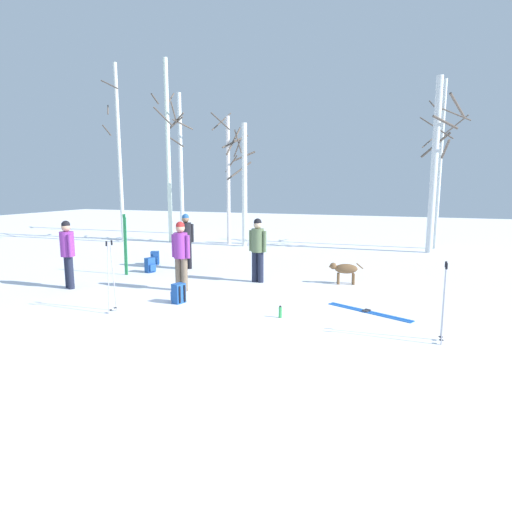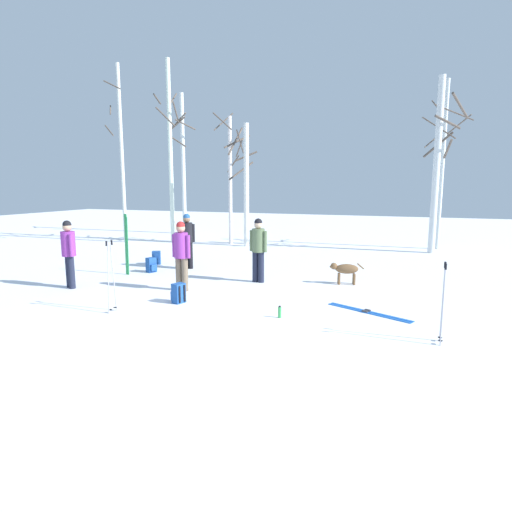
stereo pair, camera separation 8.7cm
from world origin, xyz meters
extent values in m
plane|color=white|center=(0.00, 0.00, 0.00)|extent=(60.00, 60.00, 0.00)
cylinder|color=black|center=(-3.49, 4.27, 0.41)|extent=(0.16, 0.16, 0.82)
cylinder|color=black|center=(-3.39, 4.41, 0.41)|extent=(0.16, 0.16, 0.82)
cylinder|color=black|center=(-3.44, 4.34, 1.13)|extent=(0.34, 0.34, 0.62)
sphere|color=#997051|center=(-3.44, 4.34, 1.55)|extent=(0.22, 0.22, 0.22)
sphere|color=#265999|center=(-3.44, 4.34, 1.61)|extent=(0.21, 0.21, 0.21)
cylinder|color=black|center=(-3.56, 4.17, 1.11)|extent=(0.10, 0.10, 0.56)
cylinder|color=black|center=(-3.32, 4.51, 1.11)|extent=(0.10, 0.10, 0.56)
cylinder|color=#1E2338|center=(-4.90, 1.04, 0.41)|extent=(0.16, 0.16, 0.82)
cylinder|color=#1E2338|center=(-5.06, 1.13, 0.41)|extent=(0.16, 0.16, 0.82)
cylinder|color=purple|center=(-4.98, 1.08, 1.13)|extent=(0.34, 0.34, 0.62)
sphere|color=tan|center=(-4.98, 1.08, 1.55)|extent=(0.22, 0.22, 0.22)
sphere|color=black|center=(-4.98, 1.08, 1.61)|extent=(0.21, 0.21, 0.21)
cylinder|color=purple|center=(-4.79, 0.98, 1.11)|extent=(0.10, 0.10, 0.56)
cylinder|color=purple|center=(-5.16, 1.19, 1.11)|extent=(0.10, 0.10, 0.56)
cylinder|color=#1E2338|center=(-0.84, 3.39, 0.41)|extent=(0.16, 0.16, 0.82)
cylinder|color=#1E2338|center=(-0.66, 3.36, 0.41)|extent=(0.16, 0.16, 0.82)
cylinder|color=#566B47|center=(-0.75, 3.38, 1.13)|extent=(0.34, 0.34, 0.62)
sphere|color=beige|center=(-0.75, 3.38, 1.55)|extent=(0.22, 0.22, 0.22)
sphere|color=black|center=(-0.75, 3.38, 1.61)|extent=(0.21, 0.21, 0.21)
cylinder|color=#566B47|center=(-0.95, 3.41, 1.11)|extent=(0.10, 0.10, 0.56)
cylinder|color=#566B47|center=(-0.54, 3.34, 1.11)|extent=(0.10, 0.10, 0.56)
cylinder|color=#72604C|center=(-2.10, 1.82, 0.41)|extent=(0.16, 0.16, 0.82)
cylinder|color=#72604C|center=(-2.27, 1.84, 0.41)|extent=(0.16, 0.16, 0.82)
cylinder|color=purple|center=(-2.18, 1.83, 1.13)|extent=(0.34, 0.34, 0.62)
sphere|color=tan|center=(-2.18, 1.83, 1.55)|extent=(0.22, 0.22, 0.22)
sphere|color=#B22626|center=(-2.18, 1.83, 1.61)|extent=(0.21, 0.21, 0.21)
cylinder|color=purple|center=(-1.98, 1.80, 1.11)|extent=(0.10, 0.10, 0.56)
cylinder|color=purple|center=(-2.39, 1.85, 1.11)|extent=(0.10, 0.10, 0.56)
ellipsoid|color=brown|center=(1.52, 3.95, 0.41)|extent=(0.63, 0.35, 0.26)
sphere|color=brown|center=(1.19, 3.88, 0.48)|extent=(0.18, 0.18, 0.18)
ellipsoid|color=brown|center=(1.13, 3.86, 0.46)|extent=(0.11, 0.08, 0.06)
cylinder|color=brown|center=(1.86, 4.03, 0.49)|extent=(0.19, 0.08, 0.17)
cylinder|color=brown|center=(1.34, 3.83, 0.14)|extent=(0.07, 0.07, 0.28)
cylinder|color=brown|center=(1.31, 3.98, 0.14)|extent=(0.07, 0.07, 0.28)
cylinder|color=brown|center=(1.73, 3.92, 0.14)|extent=(0.07, 0.07, 0.28)
cylinder|color=brown|center=(1.69, 4.07, 0.14)|extent=(0.07, 0.07, 0.28)
cube|color=green|center=(-4.62, 2.95, 0.84)|extent=(0.10, 0.04, 1.68)
cube|color=green|center=(-4.62, 2.95, 1.72)|extent=(0.06, 0.03, 0.10)
cube|color=green|center=(-4.68, 2.97, 0.84)|extent=(0.10, 0.04, 1.68)
cube|color=green|center=(-4.68, 2.97, 1.72)|extent=(0.06, 0.03, 0.10)
cube|color=blue|center=(2.37, 1.56, 0.01)|extent=(1.75, 0.85, 0.02)
cube|color=#333338|center=(2.33, 1.58, 0.03)|extent=(0.14, 0.11, 0.03)
cube|color=blue|center=(2.33, 1.47, 0.01)|extent=(1.75, 0.85, 0.02)
cube|color=#333338|center=(2.29, 1.49, 0.03)|extent=(0.14, 0.11, 0.03)
cylinder|color=#B2B2BC|center=(3.65, 0.24, 0.63)|extent=(0.02, 0.10, 1.26)
cylinder|color=black|center=(3.65, 0.24, 1.31)|extent=(0.04, 0.04, 0.10)
cylinder|color=black|center=(3.65, 0.24, 0.07)|extent=(0.07, 0.07, 0.01)
cylinder|color=#B2B2BC|center=(3.65, 0.08, 0.63)|extent=(0.02, 0.10, 1.26)
cylinder|color=black|center=(3.65, 0.08, 1.31)|extent=(0.04, 0.04, 0.10)
cylinder|color=black|center=(3.65, 0.08, 0.07)|extent=(0.07, 0.07, 0.01)
cylinder|color=#B2B2BC|center=(-2.60, -0.20, 0.69)|extent=(0.02, 0.10, 1.38)
cylinder|color=black|center=(-2.60, -0.20, 1.43)|extent=(0.04, 0.04, 0.10)
cylinder|color=black|center=(-2.60, -0.20, 0.07)|extent=(0.07, 0.07, 0.01)
cylinder|color=#B2B2BC|center=(-2.60, -0.36, 0.69)|extent=(0.02, 0.10, 1.38)
cylinder|color=black|center=(-2.60, -0.36, 1.43)|extent=(0.04, 0.04, 0.10)
cylinder|color=black|center=(-2.60, -0.36, 0.07)|extent=(0.07, 0.07, 0.01)
cube|color=#1E4C99|center=(-4.78, 4.65, 0.22)|extent=(0.32, 0.29, 0.44)
cube|color=#1E4C99|center=(-4.73, 4.54, 0.15)|extent=(0.20, 0.14, 0.20)
cube|color=black|center=(-4.90, 4.72, 0.22)|extent=(0.04, 0.04, 0.37)
cube|color=black|center=(-4.77, 4.79, 0.22)|extent=(0.04, 0.04, 0.37)
cube|color=#1E4C99|center=(-1.68, 0.80, 0.22)|extent=(0.27, 0.31, 0.44)
cube|color=#1E4C99|center=(-1.80, 0.84, 0.15)|extent=(0.12, 0.20, 0.20)
cube|color=black|center=(-1.55, 0.84, 0.22)|extent=(0.03, 0.04, 0.37)
cube|color=black|center=(-1.59, 0.70, 0.22)|extent=(0.03, 0.04, 0.37)
cube|color=#1E4C99|center=(-4.21, 3.50, 0.22)|extent=(0.28, 0.31, 0.44)
cube|color=#1E4C99|center=(-4.09, 3.45, 0.15)|extent=(0.12, 0.20, 0.20)
cube|color=black|center=(-4.34, 3.47, 0.22)|extent=(0.03, 0.04, 0.37)
cube|color=black|center=(-4.29, 3.60, 0.22)|extent=(0.03, 0.04, 0.37)
cylinder|color=green|center=(0.75, 0.54, 0.11)|extent=(0.07, 0.07, 0.22)
cylinder|color=black|center=(0.75, 0.54, 0.23)|extent=(0.04, 0.04, 0.02)
cylinder|color=silver|center=(-9.25, 8.96, 3.87)|extent=(0.16, 0.16, 7.74)
cylinder|color=brown|center=(-9.55, 8.74, 5.78)|extent=(0.52, 0.67, 0.52)
cylinder|color=brown|center=(-9.26, 8.54, 6.76)|extent=(0.86, 0.08, 0.44)
cylinder|color=brown|center=(-9.53, 8.55, 4.90)|extent=(0.89, 0.62, 0.57)
cylinder|color=silver|center=(-8.48, 13.00, 3.61)|extent=(0.21, 0.21, 7.22)
cylinder|color=brown|center=(-8.49, 12.56, 4.75)|extent=(0.92, 0.08, 0.59)
cylinder|color=brown|center=(-8.10, 12.64, 5.59)|extent=(0.78, 0.84, 0.49)
cylinder|color=brown|center=(-8.92, 12.93, 6.94)|extent=(0.22, 0.93, 0.72)
cylinder|color=silver|center=(-7.25, 9.75, 3.98)|extent=(0.19, 0.19, 7.96)
cylinder|color=brown|center=(-6.94, 9.81, 5.69)|extent=(0.18, 0.67, 0.82)
cylinder|color=brown|center=(-7.19, 9.34, 5.46)|extent=(0.89, 0.19, 0.86)
cylinder|color=brown|center=(-7.60, 9.37, 6.23)|extent=(0.83, 0.76, 0.63)
cylinder|color=brown|center=(-7.14, 10.21, 5.27)|extent=(0.97, 0.30, 0.58)
cylinder|color=brown|center=(-7.03, 10.21, 5.43)|extent=(0.97, 0.51, 0.56)
cylinder|color=silver|center=(-4.47, 9.99, 2.72)|extent=(0.15, 0.15, 5.44)
cylinder|color=brown|center=(-4.44, 10.27, 3.48)|extent=(0.61, 0.11, 0.73)
cylinder|color=brown|center=(-4.88, 10.25, 5.26)|extent=(0.59, 0.87, 0.82)
cylinder|color=brown|center=(-4.16, 10.27, 4.13)|extent=(0.62, 0.69, 0.69)
cylinder|color=brown|center=(-4.02, 10.03, 4.37)|extent=(0.13, 0.95, 0.90)
cylinder|color=brown|center=(-4.61, 9.52, 5.18)|extent=(0.99, 0.33, 0.79)
cylinder|color=white|center=(-3.60, 9.69, 2.54)|extent=(0.21, 0.21, 5.08)
cylinder|color=brown|center=(-4.12, 9.78, 4.38)|extent=(0.26, 1.11, 1.22)
cylinder|color=brown|center=(-4.00, 10.07, 3.17)|extent=(0.85, 0.87, 0.81)
cylinder|color=brown|center=(-4.15, 10.03, 4.39)|extent=(0.77, 1.16, 0.64)
cylinder|color=brown|center=(-3.78, 10.11, 3.77)|extent=(0.91, 0.43, 0.45)
cylinder|color=silver|center=(3.73, 10.46, 3.25)|extent=(0.25, 0.25, 6.50)
cylinder|color=brown|center=(4.08, 10.55, 3.89)|extent=(0.27, 0.77, 0.66)
cylinder|color=brown|center=(3.99, 10.03, 4.79)|extent=(0.93, 0.61, 0.49)
cylinder|color=brown|center=(4.37, 10.15, 5.34)|extent=(0.71, 1.35, 0.76)
cylinder|color=brown|center=(3.75, 10.95, 4.08)|extent=(1.04, 0.12, 0.95)
cylinder|color=silver|center=(3.98, 11.65, 3.31)|extent=(0.15, 0.15, 6.63)
cylinder|color=brown|center=(4.40, 12.13, 4.86)|extent=(1.02, 0.90, 0.81)
cylinder|color=brown|center=(3.58, 11.95, 4.36)|extent=(0.65, 0.85, 0.65)
cylinder|color=brown|center=(3.55, 11.55, 5.68)|extent=(0.25, 0.90, 0.45)
cylinder|color=brown|center=(3.73, 11.05, 4.73)|extent=(1.25, 0.55, 0.93)
cylinder|color=brown|center=(4.23, 10.95, 5.25)|extent=(1.43, 0.55, 0.61)
camera|label=1|loc=(3.11, -7.35, 2.59)|focal=30.40mm
camera|label=2|loc=(3.19, -7.32, 2.59)|focal=30.40mm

